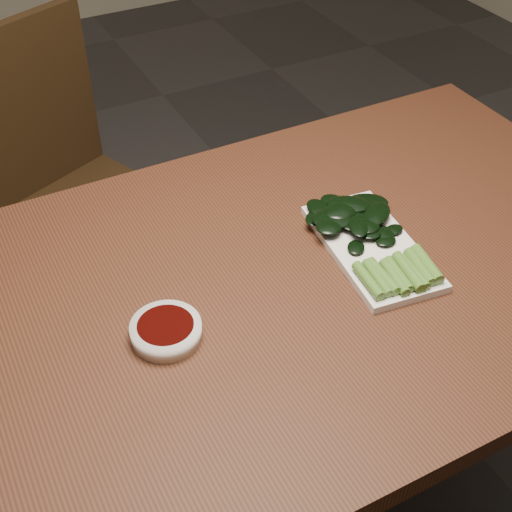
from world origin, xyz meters
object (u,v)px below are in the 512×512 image
object	(u,v)px
table	(269,312)
serving_plate	(371,247)
sauce_bowl	(166,331)
chair_far	(65,193)
gai_lan	(367,231)

from	to	relation	value
table	serving_plate	xyz separation A→B (m)	(0.19, -0.01, 0.08)
sauce_bowl	table	bearing A→B (deg)	10.88
chair_far	serving_plate	xyz separation A→B (m)	(0.35, -0.78, 0.27)
chair_far	sauce_bowl	distance (m)	0.85
chair_far	serving_plate	size ratio (longest dim) A/B	3.07
table	chair_far	bearing A→B (deg)	101.83
sauce_bowl	serving_plate	size ratio (longest dim) A/B	0.36
serving_plate	gai_lan	bearing A→B (deg)	82.03
serving_plate	sauce_bowl	bearing A→B (deg)	-176.35
chair_far	sauce_bowl	size ratio (longest dim) A/B	8.43
chair_far	gai_lan	bearing A→B (deg)	-88.53
sauce_bowl	gai_lan	xyz separation A→B (m)	(0.39, 0.05, 0.01)
sauce_bowl	gai_lan	size ratio (longest dim) A/B	0.37
chair_far	table	bearing A→B (deg)	-101.66
sauce_bowl	gai_lan	distance (m)	0.39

